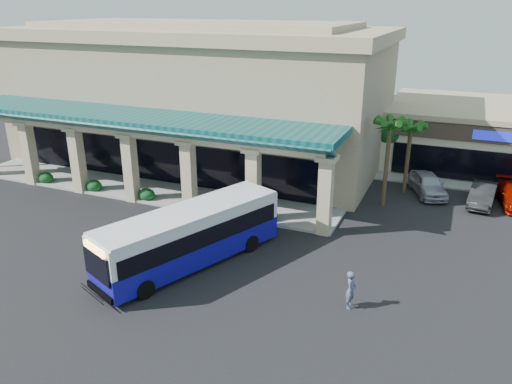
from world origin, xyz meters
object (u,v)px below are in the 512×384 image
at_px(pedestrian, 351,290).
at_px(car_white, 483,195).
at_px(car_silver, 428,184).
at_px(transit_bus, 191,237).

xyz_separation_m(pedestrian, car_white, (5.46, 15.44, -0.17)).
bearing_deg(car_silver, pedestrian, -119.46).
height_order(car_silver, car_white, car_silver).
xyz_separation_m(transit_bus, pedestrian, (8.51, -0.76, -0.62)).
relative_size(car_silver, car_white, 1.03).
xyz_separation_m(transit_bus, car_silver, (10.39, 15.26, -0.75)).
height_order(pedestrian, car_silver, pedestrian).
bearing_deg(car_silver, transit_bus, -147.01).
bearing_deg(pedestrian, car_silver, -3.86).
distance_m(transit_bus, car_white, 20.28).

